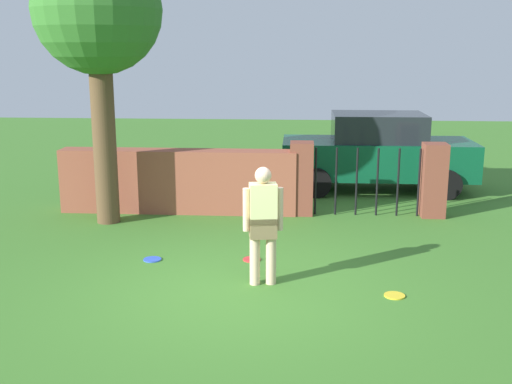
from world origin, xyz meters
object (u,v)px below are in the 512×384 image
Objects in this scene: frisbee_red at (252,259)px; car at (377,152)px; frisbee_yellow at (395,296)px; person at (263,220)px; frisbee_blue at (152,259)px; tree at (97,15)px.

car is at bearing 63.86° from frisbee_red.
frisbee_red is at bearing 146.68° from frisbee_yellow.
car is 15.56× the size of frisbee_yellow.
frisbee_blue is at bearing 144.09° from person.
frisbee_yellow is 2.34m from frisbee_red.
frisbee_blue is (-1.73, 0.86, -0.89)m from person.
person is 6.34m from car.
frisbee_blue is 1.00× the size of frisbee_red.
tree reaches higher than car.
tree is 5.00m from frisbee_red.
frisbee_blue is (1.29, -2.04, -3.67)m from tree.
frisbee_yellow is 1.00× the size of frisbee_red.
frisbee_red is at bearing -34.82° from tree.
person is 1.33m from frisbee_red.
frisbee_yellow is at bearing -33.32° from frisbee_red.
tree is 18.12× the size of frisbee_red.
tree is 5.02m from person.
frisbee_blue is at bearing 161.13° from frisbee_yellow.
frisbee_red is (-1.95, 1.28, 0.00)m from frisbee_yellow.
person is 6.00× the size of frisbee_yellow.
person is at bearing -76.87° from frisbee_red.
frisbee_yellow is at bearing -20.11° from person.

